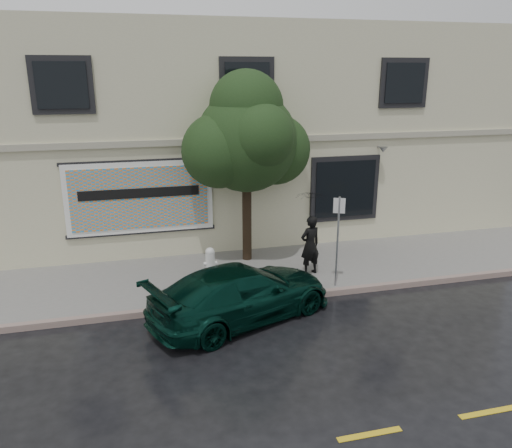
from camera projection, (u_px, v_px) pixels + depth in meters
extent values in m
plane|color=black|center=(298.00, 329.00, 11.20)|extent=(90.00, 90.00, 0.00)
cube|color=gray|center=(262.00, 272.00, 14.19)|extent=(20.00, 3.50, 0.15)
cube|color=slate|center=(279.00, 298.00, 12.56)|extent=(20.00, 0.18, 0.16)
cube|color=gold|center=(370.00, 434.00, 7.95)|extent=(19.00, 0.12, 0.01)
cube|color=beige|center=(222.00, 129.00, 18.51)|extent=(20.00, 8.00, 7.00)
cube|color=#9E9984|center=(247.00, 140.00, 14.74)|extent=(20.00, 0.12, 0.18)
cube|color=black|center=(344.00, 189.00, 15.97)|extent=(2.30, 0.10, 2.10)
cube|color=black|center=(345.00, 189.00, 15.92)|extent=(2.00, 0.05, 1.80)
cube|color=black|center=(61.00, 85.00, 13.04)|extent=(1.30, 0.05, 1.20)
cube|color=black|center=(247.00, 84.00, 14.21)|extent=(1.30, 0.05, 1.20)
cube|color=black|center=(405.00, 83.00, 15.39)|extent=(1.30, 0.05, 1.20)
cube|color=white|center=(140.00, 198.00, 14.41)|extent=(4.20, 0.06, 2.10)
cube|color=orange|center=(140.00, 198.00, 14.38)|extent=(3.90, 0.04, 1.80)
cube|color=black|center=(142.00, 232.00, 14.75)|extent=(4.30, 0.10, 0.10)
cube|color=black|center=(137.00, 161.00, 14.13)|extent=(4.30, 0.10, 0.10)
cube|color=black|center=(140.00, 193.00, 14.30)|extent=(3.40, 0.02, 0.28)
imported|color=black|center=(242.00, 293.00, 11.50)|extent=(4.86, 3.48, 1.30)
imported|color=black|center=(310.00, 245.00, 13.67)|extent=(0.69, 0.54, 1.67)
imported|color=black|center=(311.00, 204.00, 13.32)|extent=(1.11, 1.11, 0.67)
cylinder|color=#322416|center=(247.00, 219.00, 14.63)|extent=(0.27, 0.27, 2.49)
sphere|color=black|center=(246.00, 141.00, 13.97)|extent=(2.85, 2.85, 2.85)
cylinder|color=silver|center=(211.00, 277.00, 13.57)|extent=(0.34, 0.34, 0.09)
cylinder|color=silver|center=(210.00, 264.00, 13.46)|extent=(0.25, 0.25, 0.62)
sphere|color=silver|center=(210.00, 252.00, 13.36)|extent=(0.25, 0.25, 0.25)
cylinder|color=silver|center=(210.00, 263.00, 13.45)|extent=(0.36, 0.11, 0.11)
cylinder|color=#9DA0A5|center=(337.00, 242.00, 12.77)|extent=(0.05, 0.05, 2.41)
cube|color=silver|center=(339.00, 206.00, 12.49)|extent=(0.28, 0.14, 0.39)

